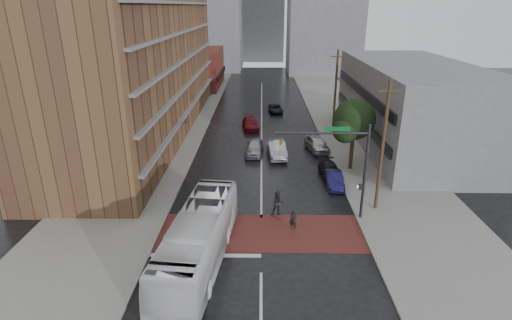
{
  "coord_description": "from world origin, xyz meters",
  "views": [
    {
      "loc": [
        -0.03,
        -23.5,
        14.68
      ],
      "look_at": [
        -0.43,
        5.38,
        3.5
      ],
      "focal_mm": 28.0,
      "sensor_mm": 36.0,
      "label": 1
    }
  ],
  "objects_px": {
    "transit_bus": "(199,238)",
    "car_travel_c": "(251,124)",
    "suv_travel": "(276,109)",
    "car_travel_b": "(277,149)",
    "pedestrian_a": "(293,220)",
    "car_parked_mid": "(330,171)",
    "car_parked_far": "(317,144)",
    "car_travel_a": "(254,147)",
    "pedestrian_b": "(278,204)",
    "car_parked_near": "(334,179)"
  },
  "relations": [
    {
      "from": "pedestrian_a",
      "to": "car_travel_b",
      "type": "distance_m",
      "value": 14.57
    },
    {
      "from": "suv_travel",
      "to": "pedestrian_b",
      "type": "bearing_deg",
      "value": -95.71
    },
    {
      "from": "car_travel_c",
      "to": "pedestrian_a",
      "type": "bearing_deg",
      "value": -88.97
    },
    {
      "from": "transit_bus",
      "to": "car_travel_c",
      "type": "relative_size",
      "value": 2.51
    },
    {
      "from": "pedestrian_a",
      "to": "car_travel_a",
      "type": "distance_m",
      "value": 15.51
    },
    {
      "from": "transit_bus",
      "to": "pedestrian_a",
      "type": "relative_size",
      "value": 8.01
    },
    {
      "from": "car_travel_b",
      "to": "car_parked_near",
      "type": "bearing_deg",
      "value": -62.39
    },
    {
      "from": "car_parked_mid",
      "to": "pedestrian_a",
      "type": "bearing_deg",
      "value": -117.5
    },
    {
      "from": "car_travel_a",
      "to": "suv_travel",
      "type": "bearing_deg",
      "value": 84.61
    },
    {
      "from": "pedestrian_b",
      "to": "car_travel_c",
      "type": "xyz_separation_m",
      "value": [
        -2.63,
        22.44,
        -0.27
      ]
    },
    {
      "from": "car_travel_a",
      "to": "car_travel_c",
      "type": "height_order",
      "value": "car_travel_a"
    },
    {
      "from": "car_travel_a",
      "to": "car_travel_b",
      "type": "bearing_deg",
      "value": -12.1
    },
    {
      "from": "transit_bus",
      "to": "car_parked_near",
      "type": "height_order",
      "value": "transit_bus"
    },
    {
      "from": "pedestrian_a",
      "to": "car_parked_far",
      "type": "distance_m",
      "value": 16.82
    },
    {
      "from": "car_travel_a",
      "to": "car_parked_mid",
      "type": "bearing_deg",
      "value": -36.44
    },
    {
      "from": "car_parked_near",
      "to": "car_travel_b",
      "type": "bearing_deg",
      "value": 123.85
    },
    {
      "from": "car_travel_a",
      "to": "car_parked_mid",
      "type": "height_order",
      "value": "car_travel_a"
    },
    {
      "from": "pedestrian_a",
      "to": "car_travel_c",
      "type": "xyz_separation_m",
      "value": [
        -3.65,
        24.49,
        -0.05
      ]
    },
    {
      "from": "car_parked_mid",
      "to": "car_parked_far",
      "type": "bearing_deg",
      "value": 88.69
    },
    {
      "from": "pedestrian_a",
      "to": "car_parked_near",
      "type": "height_order",
      "value": "pedestrian_a"
    },
    {
      "from": "car_travel_b",
      "to": "car_parked_mid",
      "type": "height_order",
      "value": "car_travel_b"
    },
    {
      "from": "car_travel_b",
      "to": "suv_travel",
      "type": "height_order",
      "value": "car_travel_b"
    },
    {
      "from": "pedestrian_a",
      "to": "car_parked_mid",
      "type": "distance_m",
      "value": 10.13
    },
    {
      "from": "pedestrian_a",
      "to": "car_travel_c",
      "type": "relative_size",
      "value": 0.31
    },
    {
      "from": "car_travel_b",
      "to": "suv_travel",
      "type": "relative_size",
      "value": 1.21
    },
    {
      "from": "suv_travel",
      "to": "car_parked_mid",
      "type": "height_order",
      "value": "car_parked_mid"
    },
    {
      "from": "car_travel_a",
      "to": "car_travel_c",
      "type": "bearing_deg",
      "value": 97.61
    },
    {
      "from": "suv_travel",
      "to": "car_parked_near",
      "type": "distance_m",
      "value": 26.09
    },
    {
      "from": "pedestrian_b",
      "to": "car_parked_near",
      "type": "xyz_separation_m",
      "value": [
        5.08,
        5.22,
        -0.32
      ]
    },
    {
      "from": "transit_bus",
      "to": "suv_travel",
      "type": "distance_m",
      "value": 37.38
    },
    {
      "from": "car_travel_b",
      "to": "car_parked_mid",
      "type": "bearing_deg",
      "value": -53.49
    },
    {
      "from": "car_travel_b",
      "to": "car_travel_c",
      "type": "height_order",
      "value": "car_travel_b"
    },
    {
      "from": "pedestrian_a",
      "to": "car_travel_c",
      "type": "height_order",
      "value": "pedestrian_a"
    },
    {
      "from": "pedestrian_a",
      "to": "suv_travel",
      "type": "xyz_separation_m",
      "value": [
        -0.19,
        33.01,
        -0.17
      ]
    },
    {
      "from": "pedestrian_b",
      "to": "car_travel_b",
      "type": "distance_m",
      "value": 12.52
    },
    {
      "from": "pedestrian_b",
      "to": "car_travel_a",
      "type": "xyz_separation_m",
      "value": [
        -1.98,
        13.17,
        -0.2
      ]
    },
    {
      "from": "car_travel_a",
      "to": "car_parked_far",
      "type": "xyz_separation_m",
      "value": [
        6.74,
        1.19,
        0.03
      ]
    },
    {
      "from": "pedestrian_a",
      "to": "pedestrian_b",
      "type": "xyz_separation_m",
      "value": [
        -1.02,
        2.04,
        0.22
      ]
    },
    {
      "from": "pedestrian_b",
      "to": "car_parked_far",
      "type": "height_order",
      "value": "pedestrian_b"
    },
    {
      "from": "transit_bus",
      "to": "car_parked_far",
      "type": "relative_size",
      "value": 2.56
    },
    {
      "from": "car_travel_b",
      "to": "car_travel_c",
      "type": "relative_size",
      "value": 1.05
    },
    {
      "from": "pedestrian_a",
      "to": "suv_travel",
      "type": "relative_size",
      "value": 0.36
    },
    {
      "from": "car_travel_c",
      "to": "car_parked_far",
      "type": "bearing_deg",
      "value": -55.04
    },
    {
      "from": "pedestrian_a",
      "to": "car_travel_c",
      "type": "bearing_deg",
      "value": 121.67
    },
    {
      "from": "pedestrian_b",
      "to": "car_parked_mid",
      "type": "distance_m",
      "value": 8.85
    },
    {
      "from": "car_travel_a",
      "to": "suv_travel",
      "type": "height_order",
      "value": "car_travel_a"
    },
    {
      "from": "transit_bus",
      "to": "car_parked_far",
      "type": "xyz_separation_m",
      "value": [
        9.73,
        20.29,
        -0.86
      ]
    },
    {
      "from": "transit_bus",
      "to": "car_travel_c",
      "type": "bearing_deg",
      "value": 91.2
    },
    {
      "from": "car_travel_b",
      "to": "transit_bus",
      "type": "bearing_deg",
      "value": -111.45
    },
    {
      "from": "car_parked_far",
      "to": "car_travel_a",
      "type": "bearing_deg",
      "value": 179.17
    }
  ]
}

